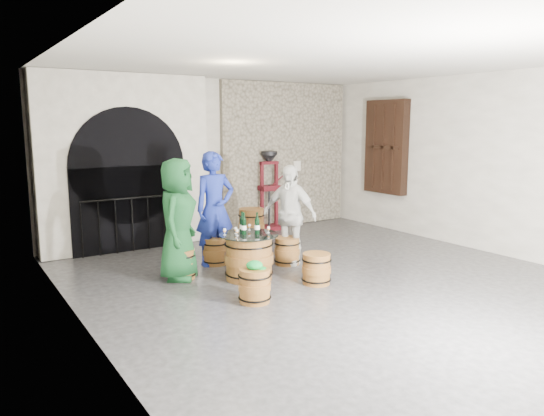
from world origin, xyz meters
TOP-DOWN VIEW (x-y plane):
  - ground at (0.00, 0.00)m, footprint 8.00×8.00m
  - wall_back at (0.00, 4.00)m, footprint 8.00×0.00m
  - wall_left at (-3.50, 0.00)m, footprint 0.00×8.00m
  - wall_right at (3.50, 0.00)m, footprint 0.00×8.00m
  - ceiling at (0.00, 0.00)m, footprint 8.00×8.00m
  - stone_facing_panel at (1.80, 3.94)m, footprint 3.20×0.12m
  - arched_opening at (-1.90, 3.74)m, footprint 3.10×0.60m
  - shuttered_window at (3.38, 2.40)m, footprint 0.23×1.10m
  - barrel_table at (-0.98, 0.82)m, footprint 0.89×0.89m
  - barrel_stool_left at (-1.82, 1.39)m, footprint 0.44×0.44m
  - barrel_stool_far at (-1.04, 1.83)m, footprint 0.44×0.44m
  - barrel_stool_right at (-0.04, 1.19)m, footprint 0.44×0.44m
  - barrel_stool_near_right at (-0.28, 0.09)m, footprint 0.44×0.44m
  - barrel_stool_near_left at (-1.43, -0.09)m, footprint 0.44×0.44m
  - green_cap at (-1.43, -0.10)m, footprint 0.26×0.21m
  - person_green at (-1.85, 1.42)m, footprint 1.01×1.05m
  - person_blue at (-1.04, 1.82)m, footprint 0.69×0.46m
  - person_white at (0.02, 1.21)m, footprint 0.78×1.05m
  - wine_bottle_left at (-1.04, 0.85)m, footprint 0.08×0.08m
  - wine_bottle_center at (-0.87, 0.76)m, footprint 0.08×0.08m
  - wine_bottle_right at (-1.03, 0.93)m, footprint 0.08×0.08m
  - tasting_glass_a at (-1.19, 0.81)m, footprint 0.05×0.05m
  - tasting_glass_b at (-0.80, 0.92)m, footprint 0.05×0.05m
  - tasting_glass_c at (-1.13, 0.96)m, footprint 0.05×0.05m
  - tasting_glass_d at (-0.84, 1.05)m, footprint 0.05×0.05m
  - tasting_glass_e at (-0.69, 0.73)m, footprint 0.05×0.05m
  - tasting_glass_f at (-1.31, 0.95)m, footprint 0.05×0.05m
  - side_barrel at (0.22, 2.78)m, footprint 0.52×0.52m
  - corking_press at (1.22, 3.70)m, footprint 0.70×0.39m
  - control_box at (2.05, 3.86)m, footprint 0.18×0.10m

SIDE VIEW (x-z plane):
  - ground at x=0.00m, z-range 0.00..0.00m
  - barrel_stool_left at x=-1.82m, z-range 0.00..0.45m
  - barrel_stool_far at x=-1.04m, z-range 0.00..0.45m
  - barrel_stool_right at x=-0.04m, z-range 0.00..0.45m
  - barrel_stool_near_right at x=-0.28m, z-range 0.00..0.45m
  - barrel_stool_near_left at x=-1.43m, z-range 0.00..0.45m
  - barrel_table at x=-0.98m, z-range 0.00..0.69m
  - side_barrel at x=0.22m, z-range 0.00..0.69m
  - green_cap at x=-1.43m, z-range 0.44..0.56m
  - tasting_glass_a at x=-1.19m, z-range 0.69..0.79m
  - tasting_glass_b at x=-0.80m, z-range 0.69..0.79m
  - tasting_glass_c at x=-1.13m, z-range 0.69..0.79m
  - tasting_glass_d at x=-0.84m, z-range 0.69..0.79m
  - tasting_glass_e at x=-0.69m, z-range 0.69..0.79m
  - tasting_glass_f at x=-1.31m, z-range 0.69..0.79m
  - wine_bottle_left at x=-1.04m, z-range 0.66..0.98m
  - wine_bottle_center at x=-0.87m, z-range 0.66..0.98m
  - wine_bottle_right at x=-1.03m, z-range 0.66..0.98m
  - person_white at x=0.02m, z-range 0.00..1.65m
  - person_green at x=-1.85m, z-range 0.00..1.81m
  - person_blue at x=-1.04m, z-range 0.00..1.87m
  - corking_press at x=1.22m, z-range 0.14..1.85m
  - control_box at x=2.05m, z-range 1.24..1.46m
  - arched_opening at x=-1.90m, z-range -0.01..3.18m
  - wall_back at x=0.00m, z-range -2.40..5.60m
  - wall_left at x=-3.50m, z-range -2.40..5.60m
  - wall_right at x=3.50m, z-range -2.40..5.60m
  - stone_facing_panel at x=1.80m, z-range 0.01..3.19m
  - shuttered_window at x=3.38m, z-range 0.80..2.80m
  - ceiling at x=0.00m, z-range 3.20..3.20m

